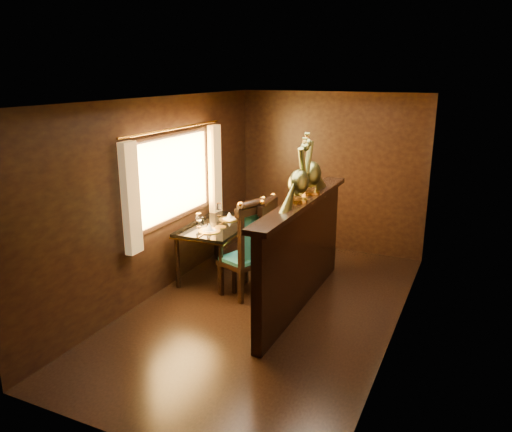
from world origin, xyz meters
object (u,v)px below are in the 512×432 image
Objects in this scene: peacock_left at (299,171)px; chair_left at (262,243)px; dining_table at (218,229)px; peacock_right at (311,163)px; chair_right at (248,247)px.

chair_left is at bearing 151.21° from peacock_left.
dining_table is 1.74m from peacock_right.
dining_table is at bearing 161.57° from chair_left.
dining_table is 1.74× the size of peacock_right.
peacock_right is at bearing 90.00° from peacock_left.
peacock_left is at bearing -25.24° from dining_table.
dining_table is 0.81m from chair_left.
peacock_right reaches higher than dining_table.
peacock_right is (1.38, -0.13, 1.05)m from dining_table.
peacock_left reaches higher than chair_left.
peacock_left reaches higher than dining_table.
peacock_right is (0.60, 0.10, 1.06)m from chair_left.
chair_right is (0.69, -0.47, -0.00)m from dining_table.
chair_right is 1.24m from peacock_left.
chair_left is 0.99× the size of chair_right.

